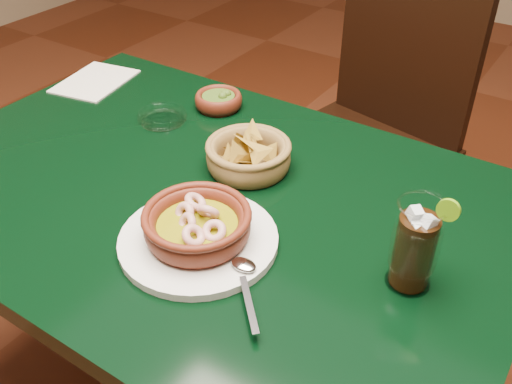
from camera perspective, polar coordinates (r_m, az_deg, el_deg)
The scene contains 8 objects.
dining_table at distance 1.16m, azimuth -5.23°, elevation -3.59°, with size 1.20×0.80×0.75m.
dining_chair at distance 1.71m, azimuth 11.36°, elevation 6.01°, with size 0.55×0.55×1.00m.
shrimp_plate at distance 0.95m, azimuth -5.84°, elevation -3.68°, with size 0.34×0.27×0.08m.
chip_basket at distance 1.14m, azimuth -0.78°, elevation 3.66°, with size 0.20×0.20×0.11m.
guacamole_ramekin at distance 1.37m, azimuth -3.74°, elevation 9.17°, with size 0.13×0.13×0.04m.
cola_drink at distance 0.89m, azimuth 15.61°, elevation -5.21°, with size 0.15×0.15×0.17m.
glass_ashtray at distance 1.33m, azimuth -9.36°, elevation 7.44°, with size 0.12×0.12×0.03m.
paper_menu at distance 1.56m, azimuth -15.80°, elevation 10.62°, with size 0.18×0.22×0.00m.
Camera 1 is at (0.58, -0.68, 1.39)m, focal length 40.00 mm.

